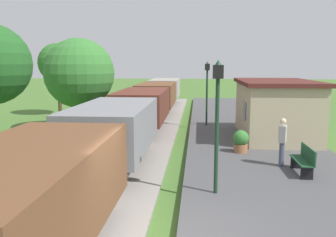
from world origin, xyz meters
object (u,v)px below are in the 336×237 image
(lamp_post_far, at_px, (207,82))
(tree_field_distant, at_px, (58,63))
(station_hut, at_px, (275,109))
(person_waiting, at_px, (282,140))
(lamp_post_near, at_px, (217,103))
(tree_field_left, at_px, (79,73))
(potted_planter, at_px, (241,141))
(freight_train, at_px, (142,108))
(bench_near_hut, at_px, (304,160))

(lamp_post_far, height_order, tree_field_distant, tree_field_distant)
(station_hut, relative_size, person_waiting, 3.39)
(lamp_post_near, xyz_separation_m, tree_field_distant, (-10.74, 15.70, 1.03))
(lamp_post_far, bearing_deg, tree_field_left, -172.23)
(station_hut, distance_m, potted_planter, 3.94)
(freight_train, bearing_deg, tree_field_left, 171.12)
(bench_near_hut, xyz_separation_m, tree_field_distant, (-13.71, 13.72, 3.12))
(lamp_post_near, bearing_deg, person_waiting, 49.21)
(freight_train, height_order, bench_near_hut, freight_train)
(lamp_post_near, height_order, tree_field_distant, tree_field_distant)
(person_waiting, bearing_deg, bench_near_hut, 142.66)
(freight_train, xyz_separation_m, lamp_post_far, (3.54, 1.55, 1.41))
(freight_train, distance_m, tree_field_distant, 9.90)
(bench_near_hut, distance_m, lamp_post_far, 9.64)
(potted_planter, xyz_separation_m, lamp_post_near, (-1.24, -4.66, 2.08))
(tree_field_left, height_order, tree_field_distant, tree_field_distant)
(person_waiting, xyz_separation_m, potted_planter, (-1.21, 1.82, -0.46))
(freight_train, relative_size, potted_planter, 35.59)
(station_hut, height_order, lamp_post_near, lamp_post_near)
(lamp_post_near, distance_m, tree_field_distant, 19.05)
(station_hut, height_order, person_waiting, station_hut)
(station_hut, relative_size, tree_field_left, 1.10)
(lamp_post_near, height_order, lamp_post_far, same)
(tree_field_left, bearing_deg, bench_near_hut, -38.01)
(station_hut, relative_size, lamp_post_near, 1.57)
(lamp_post_far, xyz_separation_m, tree_field_distant, (-10.74, 4.78, 1.03))
(potted_planter, relative_size, lamp_post_near, 0.25)
(person_waiting, height_order, lamp_post_far, lamp_post_far)
(tree_field_distant, bearing_deg, station_hut, -29.06)
(lamp_post_near, bearing_deg, lamp_post_far, 90.00)
(lamp_post_far, distance_m, tree_field_distant, 11.80)
(freight_train, height_order, lamp_post_far, lamp_post_far)
(tree_field_left, bearing_deg, lamp_post_near, -54.06)
(tree_field_distant, bearing_deg, freight_train, -41.36)
(tree_field_left, bearing_deg, person_waiting, -36.30)
(potted_planter, height_order, tree_field_left, tree_field_left)
(person_waiting, xyz_separation_m, lamp_post_far, (-2.45, 8.07, 1.62))
(lamp_post_near, bearing_deg, station_hut, 67.64)
(freight_train, distance_m, bench_near_hut, 9.87)
(bench_near_hut, bearing_deg, lamp_post_near, -146.35)
(station_hut, xyz_separation_m, person_waiting, (-0.81, -5.08, -0.47))
(tree_field_distant, bearing_deg, lamp_post_far, -24.01)
(person_waiting, relative_size, tree_field_distant, 0.32)
(person_waiting, relative_size, potted_planter, 1.87)
(potted_planter, distance_m, lamp_post_near, 5.25)
(station_hut, relative_size, tree_field_distant, 1.10)
(freight_train, height_order, potted_planter, freight_train)
(lamp_post_far, distance_m, tree_field_left, 7.28)
(person_waiting, bearing_deg, lamp_post_near, 70.67)
(freight_train, height_order, person_waiting, freight_train)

